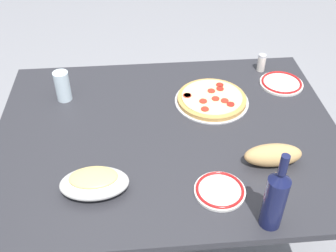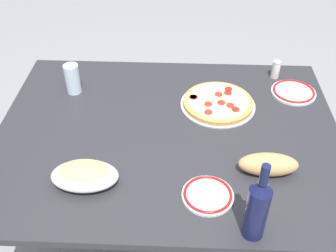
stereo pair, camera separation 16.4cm
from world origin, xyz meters
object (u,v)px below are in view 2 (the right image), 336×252
Objects in this scene: wine_bottle at (257,208)px; side_plate_near at (208,195)px; dining_table at (168,150)px; side_plate_far at (294,92)px; water_glass at (73,79)px; pepperoni_pizza at (218,103)px; baked_pasta_dish at (85,175)px; bread_loaf at (268,164)px; spice_shaker at (276,69)px.

wine_bottle is 0.23m from side_plate_near.
dining_table is 4.71× the size of wine_bottle.
water_glass is at bearing -178.39° from side_plate_far.
pepperoni_pizza is 0.67m from water_glass.
bread_loaf reaches higher than baked_pasta_dish.
baked_pasta_dish is 1.07m from spice_shaker.
pepperoni_pizza is 0.69m from baked_pasta_dish.
water_glass is 0.95m from bread_loaf.
baked_pasta_dish reaches higher than pepperoni_pizza.
side_plate_near is (0.43, -0.05, -0.03)m from baked_pasta_dish.
spice_shaker is at bearing 65.62° from side_plate_near.
baked_pasta_dish is 0.66m from bread_loaf.
spice_shaker reaches higher than side_plate_near.
side_plate_near is 0.89× the size of side_plate_far.
bread_loaf is at bearing -30.66° from water_glass.
dining_table is at bearing -31.16° from water_glass.
wine_bottle reaches higher than side_plate_far.
baked_pasta_dish is at bearing -145.11° from side_plate_far.
dining_table is at bearing 114.05° from side_plate_near.
bread_loaf is (0.82, -0.48, -0.03)m from water_glass.
dining_table is 0.65m from side_plate_far.
side_plate_far is at bearing 56.88° from side_plate_near.
side_plate_near is at bearing -150.52° from bread_loaf.
baked_pasta_dish is at bearing 161.63° from wine_bottle.
baked_pasta_dish is 0.59m from water_glass.
bread_loaf is 2.49× the size of spice_shaker.
spice_shaker is at bearing 9.79° from water_glass.
wine_bottle reaches higher than dining_table.
wine_bottle reaches higher than side_plate_near.
dining_table is 6.93× the size of side_plate_far.
bread_loaf is (0.37, -0.21, 0.14)m from dining_table.
side_plate_near and side_plate_far have the same top height.
dining_table is 4.25× the size of pepperoni_pizza.
side_plate_far is (0.85, 0.59, -0.03)m from baked_pasta_dish.
wine_bottle is 1.05m from water_glass.
wine_bottle is at bearing -103.18° from spice_shaker.
spice_shaker reaches higher than dining_table.
wine_bottle reaches higher than spice_shaker.
wine_bottle is at bearing -18.37° from baked_pasta_dish.
water_glass reaches higher than baked_pasta_dish.
side_plate_far is (0.28, 0.78, -0.11)m from wine_bottle.
baked_pasta_dish is 0.80× the size of wine_bottle.
dining_table is 0.60m from wine_bottle.
baked_pasta_dish is at bearing -137.12° from spice_shaker.
dining_table is 5.87× the size of baked_pasta_dish.
wine_bottle reaches higher than pepperoni_pizza.
side_plate_near is at bearing -45.54° from water_glass.
side_plate_far is 0.55m from bread_loaf.
spice_shaker is at bearing 115.95° from side_plate_far.
baked_pasta_dish is 1.11× the size of bread_loaf.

